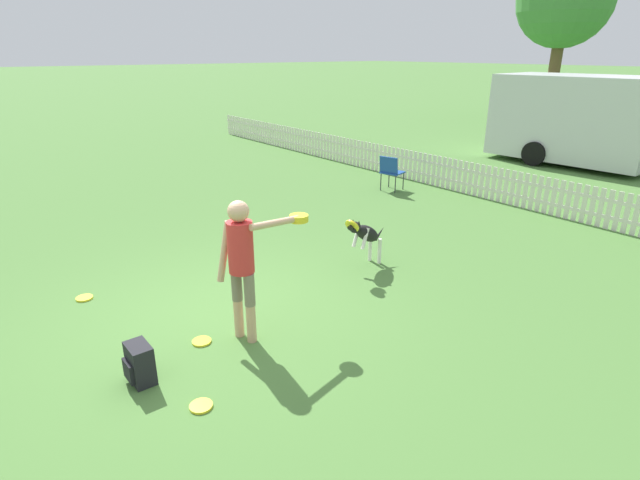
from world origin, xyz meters
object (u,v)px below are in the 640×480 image
handler_person (244,255)px  frisbee_near_dog (201,406)px  frisbee_near_handler (202,341)px  leaping_dog (365,234)px  equipment_trailer (576,118)px  backpack_on_grass (139,364)px  tree_left_grove (565,0)px  folding_chair_center (391,170)px  frisbee_midfield (84,298)px

handler_person → frisbee_near_dog: 1.61m
frisbee_near_handler → frisbee_near_dog: bearing=-26.1°
handler_person → leaping_dog: handler_person is taller
handler_person → equipment_trailer: equipment_trailer is taller
frisbee_near_dog → equipment_trailer: size_ratio=0.04×
backpack_on_grass → frisbee_near_handler: bearing=109.7°
leaping_dog → equipment_trailer: 10.14m
tree_left_grove → backpack_on_grass: bearing=-70.6°
folding_chair_center → tree_left_grove: tree_left_grove is taller
tree_left_grove → frisbee_near_dog: bearing=-68.6°
folding_chair_center → leaping_dog: bearing=114.5°
leaping_dog → tree_left_grove: (-7.07, 18.28, 4.60)m
backpack_on_grass → folding_chair_center: 8.04m
frisbee_midfield → equipment_trailer: size_ratio=0.04×
leaping_dog → frisbee_near_dog: (1.39, -3.37, -0.54)m
handler_person → leaping_dog: bearing=90.2°
frisbee_midfield → tree_left_grove: (-5.51, 21.90, 5.13)m
handler_person → tree_left_grove: (-7.69, 20.67, 4.12)m
folding_chair_center → tree_left_grove: bearing=-89.1°
folding_chair_center → frisbee_midfield: bearing=85.7°
frisbee_midfield → backpack_on_grass: (2.23, -0.03, 0.19)m
backpack_on_grass → tree_left_grove: (-7.74, 21.94, 4.94)m
frisbee_near_dog → folding_chair_center: size_ratio=0.26×
leaping_dog → frisbee_near_dog: size_ratio=4.56×
leaping_dog → frisbee_midfield: bearing=52.5°
frisbee_near_handler → frisbee_midfield: size_ratio=1.00×
frisbee_near_dog → folding_chair_center: bearing=121.9°
frisbee_near_handler → folding_chair_center: (-3.28, 6.41, 0.48)m
handler_person → leaping_dog: 2.52m
frisbee_midfield → equipment_trailer: bearing=91.1°
frisbee_midfield → equipment_trailer: 13.63m
handler_person → frisbee_midfield: bearing=-164.7°
equipment_trailer → tree_left_grove: 10.57m
frisbee_near_dog → folding_chair_center: 8.15m
folding_chair_center → tree_left_grove: 16.01m
handler_person → folding_chair_center: size_ratio=1.99×
frisbee_near_dog → frisbee_midfield: 2.97m
handler_person → equipment_trailer: size_ratio=0.32×
equipment_trailer → tree_left_grove: bearing=118.8°
leaping_dog → frisbee_near_dog: bearing=98.3°
frisbee_near_handler → equipment_trailer: 13.07m
tree_left_grove → leaping_dog: bearing=-68.8°
frisbee_near_handler → equipment_trailer: equipment_trailer is taller
frisbee_near_handler → backpack_on_grass: bearing=-70.3°
handler_person → folding_chair_center: handler_person is taller
frisbee_near_handler → tree_left_grove: (-7.46, 21.15, 5.13)m
frisbee_near_dog → tree_left_grove: tree_left_grove is taller
handler_person → frisbee_near_dog: size_ratio=7.61×
handler_person → frisbee_midfield: 2.70m
leaping_dog → backpack_on_grass: (0.67, -3.66, -0.35)m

